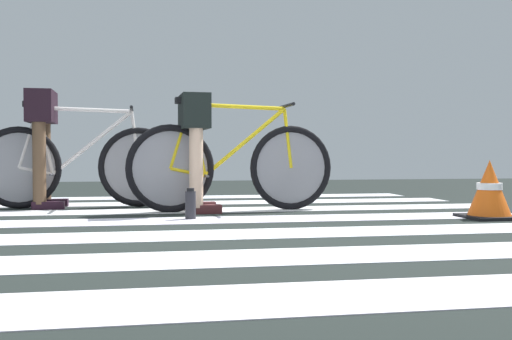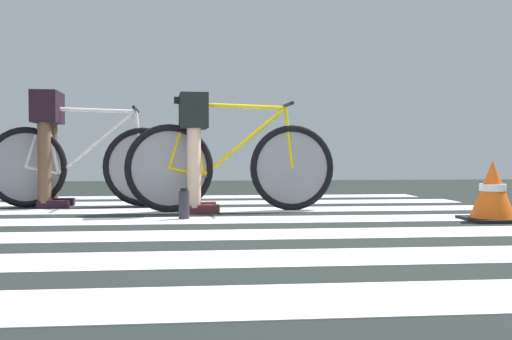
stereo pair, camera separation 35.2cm
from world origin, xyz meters
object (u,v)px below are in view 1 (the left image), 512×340
(cyclist_1_of_2, at_px, (194,136))
(traffic_cone, at_px, (489,191))
(cyclist_2_of_2, at_px, (42,132))
(bicycle_1_of_2, at_px, (232,165))
(bicycle_2_of_2, at_px, (80,164))
(water_bottle, at_px, (191,205))

(cyclist_1_of_2, relative_size, traffic_cone, 2.22)
(cyclist_1_of_2, height_order, cyclist_2_of_2, cyclist_2_of_2)
(cyclist_2_of_2, bearing_deg, cyclist_1_of_2, -25.32)
(bicycle_1_of_2, relative_size, bicycle_2_of_2, 1.00)
(bicycle_1_of_2, height_order, traffic_cone, bicycle_1_of_2)
(bicycle_2_of_2, xyz_separation_m, cyclist_2_of_2, (-0.31, -0.01, 0.28))
(cyclist_2_of_2, distance_m, water_bottle, 1.73)
(bicycle_1_of_2, distance_m, cyclist_1_of_2, 0.39)
(water_bottle, relative_size, traffic_cone, 0.53)
(bicycle_1_of_2, height_order, water_bottle, bicycle_1_of_2)
(bicycle_1_of_2, bearing_deg, cyclist_2_of_2, 157.30)
(bicycle_2_of_2, height_order, water_bottle, bicycle_2_of_2)
(bicycle_1_of_2, relative_size, cyclist_2_of_2, 1.69)
(bicycle_1_of_2, distance_m, water_bottle, 0.72)
(cyclist_1_of_2, relative_size, bicycle_2_of_2, 0.55)
(bicycle_1_of_2, relative_size, traffic_cone, 4.03)
(bicycle_2_of_2, xyz_separation_m, traffic_cone, (3.09, -1.41, -0.18))
(cyclist_2_of_2, height_order, water_bottle, cyclist_2_of_2)
(cyclist_2_of_2, xyz_separation_m, water_bottle, (1.22, -1.09, -0.56))
(cyclist_2_of_2, bearing_deg, bicycle_2_of_2, 0.00)
(water_bottle, bearing_deg, bicycle_2_of_2, 129.63)
(cyclist_1_of_2, distance_m, bicycle_2_of_2, 1.16)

